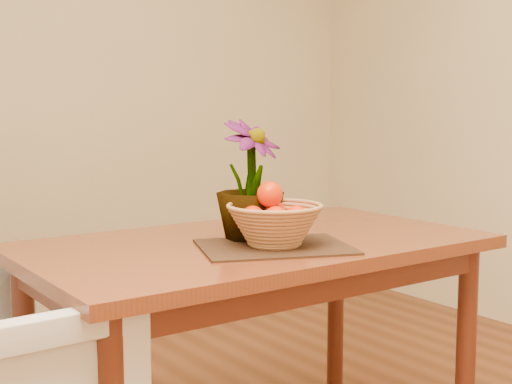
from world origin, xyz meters
TOP-DOWN VIEW (x-y plane):
  - wall_back at (0.00, 2.25)m, footprint 4.00×0.02m
  - table at (0.00, 0.30)m, footprint 1.40×0.80m
  - placemat at (-0.03, 0.16)m, footprint 0.51×0.45m
  - wicker_basket at (-0.03, 0.16)m, footprint 0.28×0.28m
  - orange_pile at (-0.03, 0.17)m, footprint 0.17×0.18m
  - potted_plant at (-0.02, 0.30)m, footprint 0.27×0.27m

SIDE VIEW (x-z plane):
  - table at x=0.00m, z-range 0.29..1.04m
  - placemat at x=-0.03m, z-range 0.75..0.76m
  - wicker_basket at x=-0.03m, z-range 0.76..0.87m
  - orange_pile at x=-0.03m, z-range 0.78..0.92m
  - potted_plant at x=-0.02m, z-range 0.75..1.12m
  - wall_back at x=0.00m, z-range 0.00..2.70m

